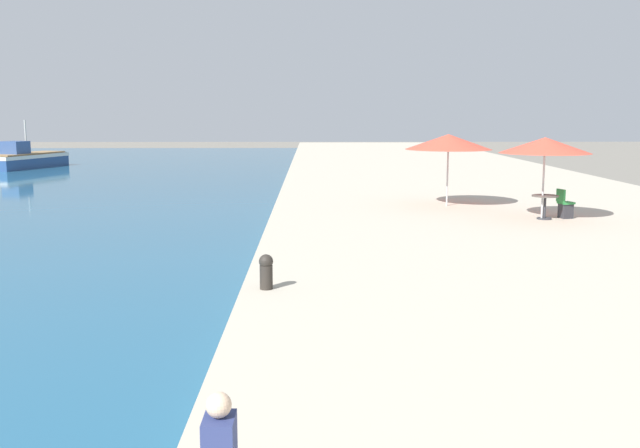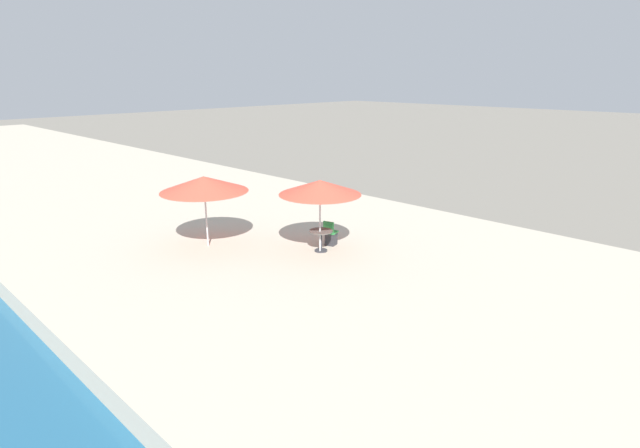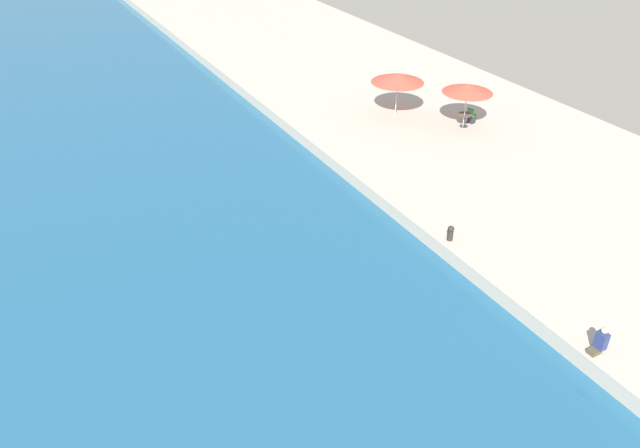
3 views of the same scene
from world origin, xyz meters
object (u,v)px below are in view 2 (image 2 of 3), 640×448
object	(u,v)px
cafe_table	(321,236)
cafe_chair_left	(331,236)
cafe_umbrella_pink	(320,187)
cafe_umbrella_white	(204,184)

from	to	relation	value
cafe_table	cafe_chair_left	distance (m)	0.75
cafe_umbrella_pink	cafe_umbrella_white	world-z (taller)	cafe_umbrella_pink
cafe_umbrella_white	cafe_chair_left	size ratio (longest dim) A/B	3.31
cafe_umbrella_white	cafe_table	distance (m)	4.38
cafe_umbrella_pink	cafe_umbrella_white	size ratio (longest dim) A/B	0.91
cafe_umbrella_pink	cafe_chair_left	bearing A→B (deg)	16.64
cafe_umbrella_pink	cafe_table	bearing A→B (deg)	25.64
cafe_umbrella_pink	cafe_table	size ratio (longest dim) A/B	3.42
cafe_table	cafe_chair_left	size ratio (longest dim) A/B	0.88
cafe_umbrella_pink	cafe_chair_left	xyz separation A→B (m)	(0.79, 0.24, -1.94)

